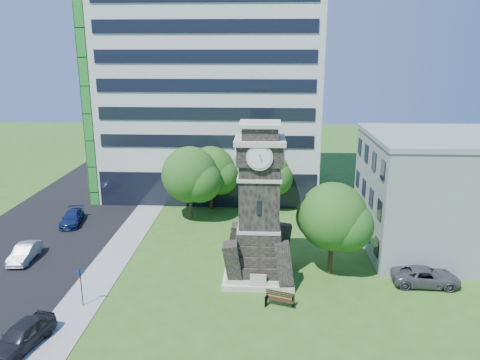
# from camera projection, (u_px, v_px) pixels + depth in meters

# --- Properties ---
(ground) EXTENTS (160.00, 160.00, 0.00)m
(ground) POSITION_uv_depth(u_px,v_px,m) (218.00, 287.00, 35.36)
(ground) COLOR #365D1A
(ground) RESTS_ON ground
(sidewalk) EXTENTS (3.00, 70.00, 0.06)m
(sidewalk) POSITION_uv_depth(u_px,v_px,m) (115.00, 256.00, 40.62)
(sidewalk) COLOR gray
(sidewalk) RESTS_ON ground
(street) EXTENTS (14.00, 80.00, 0.02)m
(street) POSITION_uv_depth(u_px,v_px,m) (20.00, 254.00, 41.04)
(street) COLOR black
(street) RESTS_ON ground
(clock_tower) EXTENTS (5.40, 5.40, 12.22)m
(clock_tower) POSITION_uv_depth(u_px,v_px,m) (259.00, 213.00, 35.71)
(clock_tower) COLOR beige
(clock_tower) RESTS_ON ground
(office_tall) EXTENTS (26.20, 15.11, 28.60)m
(office_tall) POSITION_uv_depth(u_px,v_px,m) (211.00, 76.00, 56.52)
(office_tall) COLOR silver
(office_tall) RESTS_ON ground
(office_low) EXTENTS (15.20, 12.20, 10.40)m
(office_low) POSITION_uv_depth(u_px,v_px,m) (455.00, 194.00, 40.67)
(office_low) COLOR gray
(office_low) RESTS_ON ground
(car_street_south) EXTENTS (2.85, 4.93, 1.58)m
(car_street_south) POSITION_uv_depth(u_px,v_px,m) (22.00, 335.00, 28.00)
(car_street_south) COLOR black
(car_street_south) RESTS_ON ground
(car_street_mid) EXTENTS (1.68, 4.25, 1.38)m
(car_street_mid) POSITION_uv_depth(u_px,v_px,m) (25.00, 253.00, 39.64)
(car_street_mid) COLOR #9FA0A7
(car_street_mid) RESTS_ON ground
(car_street_north) EXTENTS (2.56, 4.78, 1.32)m
(car_street_north) POSITION_uv_depth(u_px,v_px,m) (72.00, 218.00, 47.89)
(car_street_north) COLOR #122050
(car_street_north) RESTS_ON ground
(car_east_lot) EXTENTS (5.12, 2.50, 1.40)m
(car_east_lot) POSITION_uv_depth(u_px,v_px,m) (426.00, 276.00, 35.45)
(car_east_lot) COLOR #4D4D52
(car_east_lot) RESTS_ON ground
(park_bench) EXTENTS (2.00, 0.53, 1.03)m
(park_bench) POSITION_uv_depth(u_px,v_px,m) (280.00, 298.00, 32.63)
(park_bench) COLOR black
(park_bench) RESTS_ON ground
(street_sign) EXTENTS (0.67, 0.07, 2.80)m
(street_sign) POSITION_uv_depth(u_px,v_px,m) (81.00, 283.00, 32.23)
(street_sign) COLOR black
(street_sign) RESTS_ON ground
(tree_nw) EXTENTS (6.38, 5.80, 7.79)m
(tree_nw) POSITION_uv_depth(u_px,v_px,m) (191.00, 176.00, 48.14)
(tree_nw) COLOR #332114
(tree_nw) RESTS_ON ground
(tree_nc) EXTENTS (5.92, 5.39, 7.12)m
(tree_nc) POSITION_uv_depth(u_px,v_px,m) (212.00, 172.00, 51.56)
(tree_nc) COLOR #332114
(tree_nc) RESTS_ON ground
(tree_ne) EXTENTS (5.48, 4.98, 6.68)m
(tree_ne) POSITION_uv_depth(u_px,v_px,m) (267.00, 174.00, 51.52)
(tree_ne) COLOR #332114
(tree_ne) RESTS_ON ground
(tree_east) EXTENTS (5.87, 5.33, 7.53)m
(tree_east) POSITION_uv_depth(u_px,v_px,m) (334.00, 219.00, 36.20)
(tree_east) COLOR #332114
(tree_east) RESTS_ON ground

